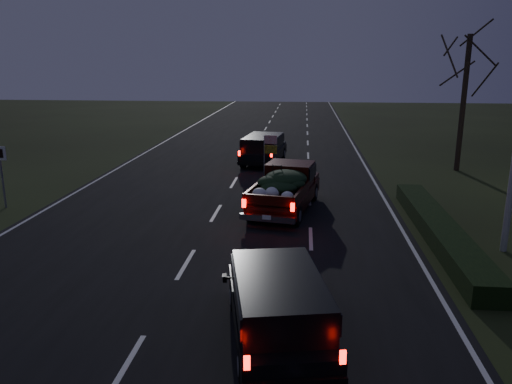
# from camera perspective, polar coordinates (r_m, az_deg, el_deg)

# --- Properties ---
(ground) EXTENTS (120.00, 120.00, 0.00)m
(ground) POSITION_cam_1_polar(r_m,az_deg,el_deg) (14.62, -8.01, -8.21)
(ground) COLOR black
(ground) RESTS_ON ground
(road_asphalt) EXTENTS (14.00, 120.00, 0.02)m
(road_asphalt) POSITION_cam_1_polar(r_m,az_deg,el_deg) (14.62, -8.01, -8.18)
(road_asphalt) COLOR black
(road_asphalt) RESTS_ON ground
(hedge_row) EXTENTS (1.00, 10.00, 0.60)m
(hedge_row) POSITION_cam_1_polar(r_m,az_deg,el_deg) (17.54, 20.17, -4.02)
(hedge_row) COLOR black
(hedge_row) RESTS_ON ground
(route_sign) EXTENTS (0.55, 0.08, 2.50)m
(route_sign) POSITION_cam_1_polar(r_m,az_deg,el_deg) (21.94, -27.15, 2.57)
(route_sign) COLOR gray
(route_sign) RESTS_ON ground
(bare_tree_far) EXTENTS (3.60, 3.60, 7.00)m
(bare_tree_far) POSITION_cam_1_polar(r_m,az_deg,el_deg) (28.30, 22.94, 12.71)
(bare_tree_far) COLOR black
(bare_tree_far) RESTS_ON ground
(pickup_truck) EXTENTS (2.78, 5.23, 2.60)m
(pickup_truck) POSITION_cam_1_polar(r_m,az_deg,el_deg) (19.42, 3.36, 0.72)
(pickup_truck) COLOR #350D07
(pickup_truck) RESTS_ON ground
(lead_suv) EXTENTS (2.45, 4.80, 1.32)m
(lead_suv) POSITION_cam_1_polar(r_m,az_deg,el_deg) (28.29, 0.84, 5.22)
(lead_suv) COLOR black
(lead_suv) RESTS_ON ground
(rear_suv) EXTENTS (2.58, 4.54, 1.23)m
(rear_suv) POSITION_cam_1_polar(r_m,az_deg,el_deg) (10.38, 2.53, -12.39)
(rear_suv) COLOR black
(rear_suv) RESTS_ON ground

